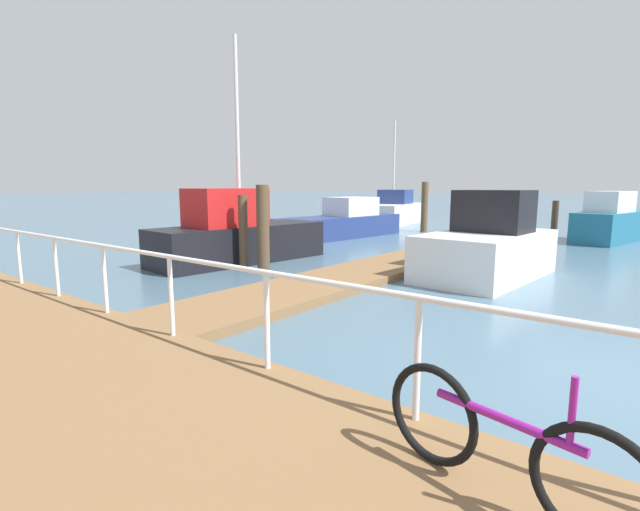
# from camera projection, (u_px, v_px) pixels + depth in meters

# --- Properties ---
(ground_plane) EXTENTS (300.00, 300.00, 0.00)m
(ground_plane) POSITION_uv_depth(u_px,v_px,m) (16.00, 246.00, 17.86)
(ground_plane) COLOR slate
(floating_dock) EXTENTS (15.47, 2.00, 0.18)m
(floating_dock) POSITION_uv_depth(u_px,v_px,m) (379.00, 269.00, 12.56)
(floating_dock) COLOR olive
(floating_dock) RESTS_ON ground_plane
(boardwalk_railing) EXTENTS (0.06, 26.30, 1.08)m
(boardwalk_railing) POSITION_uv_depth(u_px,v_px,m) (77.00, 254.00, 7.47)
(boardwalk_railing) COLOR white
(boardwalk_railing) RESTS_ON boardwalk
(dock_piling_0) EXTENTS (0.35, 0.35, 2.38)m
(dock_piling_0) POSITION_uv_depth(u_px,v_px,m) (263.00, 228.00, 12.56)
(dock_piling_0) COLOR brown
(dock_piling_0) RESTS_ON ground_plane
(dock_piling_1) EXTENTS (0.26, 0.26, 2.10)m
(dock_piling_1) POSITION_uv_depth(u_px,v_px,m) (243.00, 232.00, 12.84)
(dock_piling_1) COLOR brown
(dock_piling_1) RESTS_ON ground_plane
(dock_piling_2) EXTENTS (0.35, 0.35, 2.56)m
(dock_piling_2) POSITION_uv_depth(u_px,v_px,m) (425.00, 207.00, 23.46)
(dock_piling_2) COLOR brown
(dock_piling_2) RESTS_ON ground_plane
(dock_piling_3) EXTENTS (0.28, 0.28, 1.70)m
(dock_piling_3) POSITION_uv_depth(u_px,v_px,m) (555.00, 219.00, 20.57)
(dock_piling_3) COLOR #473826
(dock_piling_3) RESTS_ON ground_plane
(moored_boat_0) EXTENTS (7.00, 2.72, 1.83)m
(moored_boat_0) POSITION_uv_depth(u_px,v_px,m) (341.00, 223.00, 21.12)
(moored_boat_0) COLOR navy
(moored_boat_0) RESTS_ON ground_plane
(moored_boat_1) EXTENTS (5.77, 2.38, 6.75)m
(moored_boat_1) POSITION_uv_depth(u_px,v_px,m) (237.00, 235.00, 14.10)
(moored_boat_1) COLOR black
(moored_boat_1) RESTS_ON ground_plane
(moored_boat_2) EXTENTS (6.24, 3.24, 6.30)m
(moored_boat_2) POSITION_uv_depth(u_px,v_px,m) (393.00, 211.00, 28.35)
(moored_boat_2) COLOR white
(moored_boat_2) RESTS_ON ground_plane
(moored_boat_3) EXTENTS (5.63, 2.67, 2.14)m
(moored_boat_3) POSITION_uv_depth(u_px,v_px,m) (613.00, 222.00, 19.43)
(moored_boat_3) COLOR #1E6B8C
(moored_boat_3) RESTS_ON ground_plane
(moored_boat_4) EXTENTS (4.43, 2.51, 2.24)m
(moored_boat_4) POSITION_uv_depth(u_px,v_px,m) (487.00, 247.00, 11.73)
(moored_boat_4) COLOR white
(moored_boat_4) RESTS_ON ground_plane
(bicycle_at_railing) EXTENTS (0.42, 1.74, 0.94)m
(bicycle_at_railing) POSITION_uv_depth(u_px,v_px,m) (503.00, 445.00, 2.79)
(bicycle_at_railing) COLOR black
(bicycle_at_railing) RESTS_ON boardwalk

